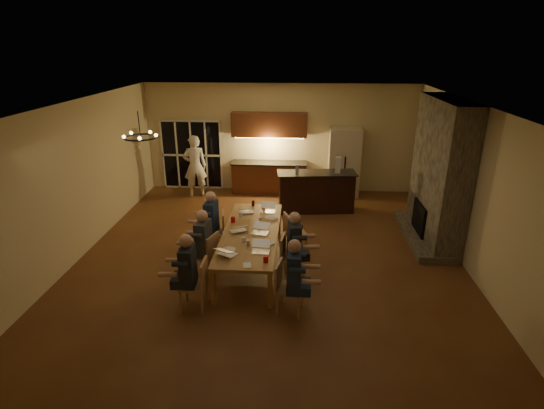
{
  "coord_description": "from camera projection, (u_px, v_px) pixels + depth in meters",
  "views": [
    {
      "loc": [
        0.6,
        -8.01,
        4.29
      ],
      "look_at": [
        0.04,
        0.3,
        1.09
      ],
      "focal_mm": 28.0,
      "sensor_mm": 36.0,
      "label": 1
    }
  ],
  "objects": [
    {
      "name": "person_right_near",
      "position": [
        294.0,
        278.0,
        6.92
      ],
      "size": [
        0.61,
        0.61,
        1.38
      ],
      "primitive_type": null,
      "rotation": [
        0.0,
        0.0,
        1.55
      ],
      "color": "#1D2649",
      "rests_on": "ground"
    },
    {
      "name": "plate_left",
      "position": [
        229.0,
        250.0,
        7.7
      ],
      "size": [
        0.25,
        0.25,
        0.02
      ],
      "primitive_type": "cylinder",
      "color": "silver",
      "rests_on": "dining_table"
    },
    {
      "name": "bar_blender",
      "position": [
        338.0,
        165.0,
        11.05
      ],
      "size": [
        0.15,
        0.15,
        0.43
      ],
      "primitive_type": "cube",
      "rotation": [
        0.0,
        0.0,
        -0.1
      ],
      "color": "silver",
      "rests_on": "bar_island"
    },
    {
      "name": "plate_far",
      "position": [
        272.0,
        218.0,
        9.11
      ],
      "size": [
        0.27,
        0.27,
        0.02
      ],
      "primitive_type": "cylinder",
      "color": "silver",
      "rests_on": "dining_table"
    },
    {
      "name": "person_right_mid",
      "position": [
        294.0,
        246.0,
        8.0
      ],
      "size": [
        0.68,
        0.68,
        1.38
      ],
      "primitive_type": null,
      "rotation": [
        0.0,
        0.0,
        1.72
      ],
      "color": "black",
      "rests_on": "ground"
    },
    {
      "name": "person_left_mid",
      "position": [
        204.0,
        244.0,
        8.09
      ],
      "size": [
        0.67,
        0.67,
        1.38
      ],
      "primitive_type": null,
      "rotation": [
        0.0,
        0.0,
        -1.7
      ],
      "color": "#3C4147",
      "rests_on": "ground"
    },
    {
      "name": "bar_island",
      "position": [
        316.0,
        192.0,
        11.35
      ],
      "size": [
        2.13,
        0.9,
        1.08
      ],
      "primitive_type": "cube",
      "rotation": [
        0.0,
        0.0,
        0.11
      ],
      "color": "black",
      "rests_on": "ground"
    },
    {
      "name": "chair_right_mid",
      "position": [
        293.0,
        258.0,
        8.07
      ],
      "size": [
        0.49,
        0.49,
        0.89
      ],
      "primitive_type": null,
      "rotation": [
        0.0,
        0.0,
        1.44
      ],
      "color": "tan",
      "rests_on": "ground"
    },
    {
      "name": "person_left_far",
      "position": [
        212.0,
        222.0,
        9.07
      ],
      "size": [
        0.65,
        0.65,
        1.38
      ],
      "primitive_type": null,
      "rotation": [
        0.0,
        0.0,
        -1.65
      ],
      "color": "#1D2649",
      "rests_on": "ground"
    },
    {
      "name": "mug_back",
      "position": [
        241.0,
        215.0,
        9.17
      ],
      "size": [
        0.09,
        0.09,
        0.1
      ],
      "primitive_type": "cylinder",
      "color": "silver",
      "rests_on": "dining_table"
    },
    {
      "name": "ceiling",
      "position": [
        269.0,
        104.0,
        7.88
      ],
      "size": [
        8.0,
        9.0,
        0.04
      ],
      "primitive_type": "cube",
      "color": "white",
      "rests_on": "back_wall"
    },
    {
      "name": "mug_mid",
      "position": [
        260.0,
        220.0,
        8.91
      ],
      "size": [
        0.07,
        0.07,
        0.1
      ],
      "primitive_type": "cylinder",
      "color": "silver",
      "rests_on": "dining_table"
    },
    {
      "name": "notepad",
      "position": [
        247.0,
        265.0,
        7.18
      ],
      "size": [
        0.17,
        0.21,
        0.01
      ],
      "primitive_type": "cube",
      "rotation": [
        0.0,
        0.0,
        0.21
      ],
      "color": "white",
      "rests_on": "dining_table"
    },
    {
      "name": "standing_person",
      "position": [
        195.0,
        166.0,
        12.34
      ],
      "size": [
        0.76,
        0.6,
        1.82
      ],
      "primitive_type": "imported",
      "rotation": [
        0.0,
        0.0,
        3.41
      ],
      "color": "white",
      "rests_on": "ground"
    },
    {
      "name": "kitchenette",
      "position": [
        269.0,
        154.0,
        12.54
      ],
      "size": [
        2.24,
        0.68,
        2.4
      ],
      "primitive_type": null,
      "color": "brown",
      "rests_on": "ground"
    },
    {
      "name": "fireplace",
      "position": [
        440.0,
        172.0,
        9.35
      ],
      "size": [
        0.58,
        2.5,
        3.2
      ],
      "primitive_type": "cube",
      "color": "#756E5C",
      "rests_on": "ground"
    },
    {
      "name": "chair_left_mid",
      "position": [
        205.0,
        254.0,
        8.21
      ],
      "size": [
        0.56,
        0.56,
        0.89
      ],
      "primitive_type": null,
      "rotation": [
        0.0,
        0.0,
        -1.9
      ],
      "color": "tan",
      "rests_on": "ground"
    },
    {
      "name": "person_left_near",
      "position": [
        188.0,
        272.0,
        7.1
      ],
      "size": [
        0.62,
        0.62,
        1.38
      ],
      "primitive_type": null,
      "rotation": [
        0.0,
        0.0,
        -1.53
      ],
      "color": "black",
      "rests_on": "ground"
    },
    {
      "name": "laptop_a",
      "position": [
        227.0,
        249.0,
        7.52
      ],
      "size": [
        0.42,
        0.4,
        0.23
      ],
      "primitive_type": null,
      "rotation": [
        0.0,
        0.0,
        2.62
      ],
      "color": "silver",
      "rests_on": "dining_table"
    },
    {
      "name": "chandelier",
      "position": [
        140.0,
        137.0,
        7.34
      ],
      "size": [
        0.58,
        0.58,
        0.03
      ],
      "primitive_type": "torus",
      "color": "black",
      "rests_on": "ceiling"
    },
    {
      "name": "mug_front",
      "position": [
        244.0,
        240.0,
        8.01
      ],
      "size": [
        0.08,
        0.08,
        0.1
      ],
      "primitive_type": "cylinder",
      "color": "silver",
      "rests_on": "dining_table"
    },
    {
      "name": "laptop_e",
      "position": [
        246.0,
        207.0,
        9.4
      ],
      "size": [
        0.36,
        0.33,
        0.23
      ],
      "primitive_type": null,
      "rotation": [
        0.0,
        0.0,
        3.32
      ],
      "color": "silver",
      "rests_on": "dining_table"
    },
    {
      "name": "chair_left_far",
      "position": [
        214.0,
        232.0,
        9.18
      ],
      "size": [
        0.52,
        0.52,
        0.89
      ],
      "primitive_type": null,
      "rotation": [
        0.0,
        0.0,
        -1.37
      ],
      "color": "tan",
      "rests_on": "ground"
    },
    {
      "name": "laptop_d",
      "position": [
        260.0,
        228.0,
        8.35
      ],
      "size": [
        0.38,
        0.35,
        0.23
      ],
      "primitive_type": null,
      "rotation": [
        0.0,
        0.0,
        -0.24
      ],
      "color": "silver",
      "rests_on": "dining_table"
    },
    {
      "name": "french_doors",
      "position": [
        192.0,
        155.0,
        12.99
      ],
      "size": [
        1.86,
        0.08,
        2.1
      ],
      "primitive_type": "cube",
      "color": "black",
      "rests_on": "ground"
    },
    {
      "name": "back_wall",
      "position": [
        280.0,
        138.0,
        12.67
      ],
      "size": [
        8.0,
        0.04,
        3.2
      ],
      "primitive_type": "cube",
      "color": "beige",
      "rests_on": "ground"
    },
    {
      "name": "dining_table",
      "position": [
        251.0,
        248.0,
        8.61
      ],
      "size": [
        1.1,
        3.1,
        0.75
      ],
      "primitive_type": "cube",
      "color": "tan",
      "rests_on": "ground"
    },
    {
      "name": "floor",
      "position": [
        269.0,
        257.0,
        9.04
      ],
      "size": [
        9.0,
        9.0,
        0.0
      ],
      "primitive_type": "plane",
      "color": "brown",
      "rests_on": "ground"
    },
    {
      "name": "laptop_f",
      "position": [
        268.0,
        207.0,
        9.41
      ],
      "size": [
        0.34,
        0.31,
        0.23
      ],
      "primitive_type": null,
      "rotation": [
        0.0,
        0.0,
        -0.09
      ],
      "color": "silver",
      "rests_on": "dining_table"
    },
    {
      "name": "laptop_c",
      "position": [
        238.0,
        226.0,
        8.47
      ],
      "size": [
        0.41,
        0.39,
        0.23
      ],
      "primitive_type": null,
      "rotation": [
        0.0,
        0.0,
        3.61
      ],
      "color": "silver",
      "rests_on": "dining_table"
    },
    {
      "name": "chair_left_near",
      "position": [
        193.0,
        284.0,
        7.2
      ],
      "size": [
        0.44,
        0.44,
        0.89
      ],
      "primitive_type": null,
      "rotation": [
        0.0,
        0.0,
        -1.57
      ],
      "color": "tan",
      "rests_on": "ground"
    },
    {
      "name": "bar_bottle",
      "position": [
        297.0,
        169.0,
        11.03
      ],
      "size": [
        0.09,
        0.09,
        0.24
      ],
      "primitive_type": "cylinder",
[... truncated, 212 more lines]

